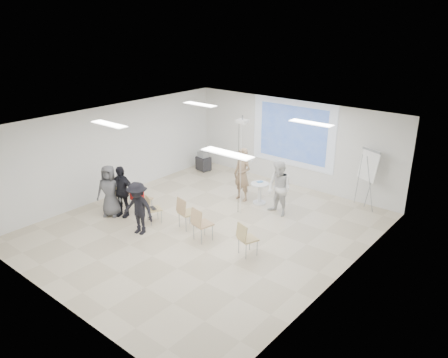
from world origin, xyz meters
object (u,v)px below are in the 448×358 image
Objects in this scene: pedestal_table at (260,192)px; chair_left_mid at (141,197)px; player_left at (242,171)px; chair_far_left at (118,191)px; chair_left_inner at (152,207)px; audience_outer at (109,188)px; player_right at (279,186)px; laptop at (155,208)px; av_cart at (203,162)px; chair_center at (185,211)px; chair_right_inner at (200,222)px; flipchart_easel at (369,165)px; audience_left at (121,188)px; audience_mid at (138,205)px; chair_right_far at (246,237)px.

chair_left_mid is at bearing -127.48° from pedestal_table.
player_left reaches higher than chair_far_left.
audience_outer reaches higher than chair_left_inner.
laptop is at bearing -120.11° from player_right.
av_cart is (-4.40, 1.50, -0.57)m from player_right.
av_cart is (-2.92, 3.96, -0.20)m from chair_center.
chair_right_inner is 5.50m from flipchart_easel.
audience_left is (-2.62, -3.35, 0.50)m from pedestal_table.
audience_mid is at bearing -48.80° from chair_left_mid.
chair_right_inner is at bearing -38.23° from av_cart.
player_right reaches higher than chair_far_left.
chair_far_left reaches higher than chair_center.
player_left is 2.07× the size of chair_right_inner.
chair_right_inner reaches higher than chair_center.
laptop is (0.03, 0.09, -0.05)m from chair_left_inner.
player_right is at bearing -8.57° from av_cart.
chair_far_left is 1.88m from audience_mid.
chair_right_inner is (1.81, 0.10, 0.07)m from chair_left_inner.
flipchart_easel reaches higher than av_cart.
chair_right_far is (4.70, 0.28, -0.07)m from chair_far_left.
chair_center is 2.18m from chair_right_far.
audience_mid reaches higher than chair_far_left.
audience_left is 0.36m from audience_outer.
laptop is at bearing -117.04° from pedestal_table.
player_right is at bearing 88.08° from chair_right_inner.
chair_far_left is at bearing -116.09° from flipchart_easel.
audience_outer is 7.79m from flipchart_easel.
laptop is 1.52m from audience_outer.
player_left reaches higher than pedestal_table.
chair_left_mid is 1.12× the size of chair_left_inner.
chair_center is 4.92m from av_cart.
chair_right_far is (1.60, -2.85, 0.13)m from pedestal_table.
chair_right_far is at bearing -60.78° from pedestal_table.
audience_mid is (-1.59, -0.75, 0.29)m from chair_right_inner.
chair_left_mid is 0.55× the size of audience_mid.
chair_right_far is at bearing -79.87° from flipchart_easel.
flipchart_easel is at bearing -109.18° from laptop.
chair_far_left is 0.55m from audience_outer.
audience_left is 4.66m from av_cart.
player_right is 6.03× the size of laptop.
pedestal_table is 4.04m from audience_mid.
audience_left is at bearing 5.17° from audience_outer.
audience_left is at bearing -127.38° from player_right.
audience_left reaches higher than av_cart.
chair_center is at bearing 42.66° from audience_mid.
audience_left is at bearing -150.92° from chair_center.
player_left is at bearing -85.61° from laptop.
laptop is 0.16× the size of flipchart_easel.
av_cart is (-2.88, 1.31, -0.63)m from player_left.
player_left is 4.14m from audience_outer.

